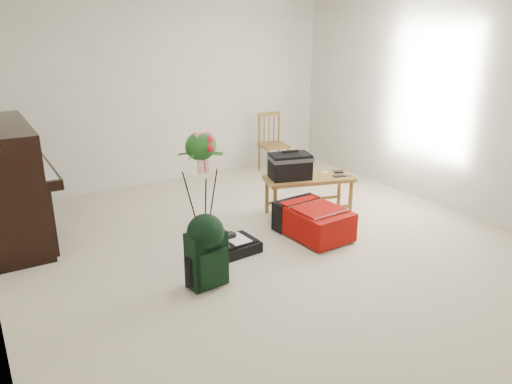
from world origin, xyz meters
TOP-DOWN VIEW (x-y plane):
  - floor at (0.00, 0.00)m, footprint 5.00×5.50m
  - wall_back at (0.00, 2.75)m, footprint 5.00×0.04m
  - wall_right at (2.50, 0.00)m, footprint 0.04×5.50m
  - piano at (-2.19, 1.60)m, footprint 0.71×1.50m
  - bench at (0.74, 0.62)m, footprint 1.12×0.69m
  - dining_chair at (1.51, 2.35)m, footprint 0.43×0.43m
  - red_suitcase at (0.57, 0.12)m, footprint 0.58×0.82m
  - black_duffel at (-0.35, 0.17)m, footprint 0.48×0.40m
  - green_backpack at (-0.87, -0.29)m, footprint 0.35×0.33m
  - flower_stand at (-0.60, 0.33)m, footprint 0.49×0.49m

SIDE VIEW (x-z plane):
  - floor at x=0.00m, z-range -0.01..0.01m
  - black_duffel at x=-0.35m, z-range -0.03..0.16m
  - red_suitcase at x=0.57m, z-range 0.01..0.35m
  - green_backpack at x=-0.87m, z-range 0.03..0.70m
  - dining_chair at x=1.51m, z-range -0.01..0.88m
  - bench at x=0.74m, z-range 0.17..0.97m
  - piano at x=-2.19m, z-range -0.03..1.22m
  - flower_stand at x=-0.60m, z-range -0.02..1.26m
  - wall_back at x=0.00m, z-range 0.00..2.50m
  - wall_right at x=2.50m, z-range 0.00..2.50m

